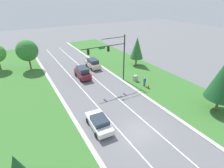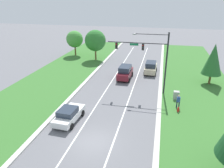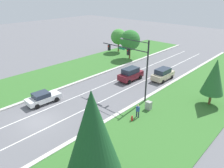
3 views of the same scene
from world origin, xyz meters
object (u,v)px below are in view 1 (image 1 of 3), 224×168
(conifer_near_right_tree, at_px, (137,48))
(oak_far_left_tree, at_px, (27,51))
(utility_cabinet, at_px, (135,78))
(fire_hydrant, at_px, (148,87))
(pedestrian, at_px, (145,81))
(champagne_suv, at_px, (93,63))
(white_sedan, at_px, (99,122))
(traffic_signal_mast, at_px, (113,53))
(burgundy_suv, at_px, (83,73))

(conifer_near_right_tree, relative_size, oak_far_left_tree, 1.00)
(utility_cabinet, height_order, fire_hydrant, utility_cabinet)
(pedestrian, height_order, oak_far_left_tree, oak_far_left_tree)
(champagne_suv, relative_size, white_sedan, 0.99)
(pedestrian, bearing_deg, fire_hydrant, 84.85)
(champagne_suv, relative_size, conifer_near_right_tree, 0.74)
(traffic_signal_mast, xyz_separation_m, fire_hydrant, (3.86, -4.97, -5.11))
(utility_cabinet, bearing_deg, burgundy_suv, 141.43)
(traffic_signal_mast, xyz_separation_m, white_sedan, (-7.46, -9.45, -4.68))
(champagne_suv, distance_m, pedestrian, 12.88)
(oak_far_left_tree, bearing_deg, utility_cabinet, -45.37)
(burgundy_suv, xyz_separation_m, fire_hydrant, (7.75, -9.56, -0.73))
(white_sedan, height_order, fire_hydrant, white_sedan)
(traffic_signal_mast, bearing_deg, oak_far_left_tree, 129.60)
(burgundy_suv, distance_m, utility_cabinet, 9.80)
(fire_hydrant, distance_m, oak_far_left_tree, 24.91)
(traffic_signal_mast, height_order, conifer_near_right_tree, traffic_signal_mast)
(conifer_near_right_tree, distance_m, oak_far_left_tree, 22.47)
(pedestrian, relative_size, oak_far_left_tree, 0.28)
(champagne_suv, bearing_deg, white_sedan, -111.71)
(traffic_signal_mast, xyz_separation_m, conifer_near_right_tree, (8.83, 5.01, -1.58))
(white_sedan, bearing_deg, traffic_signal_mast, 54.96)
(champagne_suv, relative_size, pedestrian, 2.68)
(white_sedan, height_order, utility_cabinet, white_sedan)
(utility_cabinet, height_order, oak_far_left_tree, oak_far_left_tree)
(oak_far_left_tree, bearing_deg, champagne_suv, -26.61)
(traffic_signal_mast, bearing_deg, white_sedan, -128.27)
(conifer_near_right_tree, bearing_deg, traffic_signal_mast, -150.45)
(fire_hydrant, bearing_deg, champagne_suv, 106.58)
(champagne_suv, distance_m, oak_far_left_tree, 13.31)
(burgundy_suv, relative_size, fire_hydrant, 6.67)
(pedestrian, relative_size, fire_hydrant, 2.41)
(pedestrian, distance_m, fire_hydrant, 1.21)
(conifer_near_right_tree, bearing_deg, white_sedan, -138.40)
(traffic_signal_mast, bearing_deg, fire_hydrant, -52.18)
(white_sedan, xyz_separation_m, fire_hydrant, (11.32, 4.49, -0.43))
(fire_hydrant, bearing_deg, utility_cabinet, 91.69)
(utility_cabinet, bearing_deg, pedestrian, -87.53)
(traffic_signal_mast, distance_m, white_sedan, 12.92)
(traffic_signal_mast, bearing_deg, conifer_near_right_tree, 29.55)
(utility_cabinet, bearing_deg, fire_hydrant, -88.31)
(white_sedan, height_order, pedestrian, pedestrian)
(champagne_suv, bearing_deg, pedestrian, -71.33)
(champagne_suv, bearing_deg, conifer_near_right_tree, -19.69)
(champagne_suv, bearing_deg, fire_hydrant, -72.67)
(burgundy_suv, relative_size, utility_cabinet, 4.18)
(burgundy_suv, bearing_deg, oak_far_left_tree, 130.84)
(burgundy_suv, bearing_deg, conifer_near_right_tree, 3.47)
(utility_cabinet, bearing_deg, conifer_near_right_tree, 52.10)
(pedestrian, relative_size, conifer_near_right_tree, 0.28)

